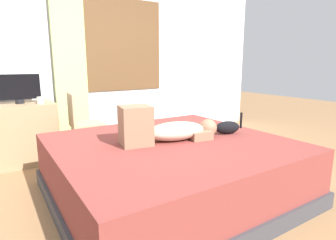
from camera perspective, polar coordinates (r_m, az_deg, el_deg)
The scene contains 10 objects.
ground_plane at distance 2.54m, azimuth 1.33°, elevation -17.11°, with size 16.00×16.00×0.00m, color olive.
back_wall_with_window at distance 4.35m, azimuth -16.24°, elevation 14.24°, with size 6.40×0.14×2.90m.
bed at distance 2.62m, azimuth 0.53°, elevation -9.89°, with size 2.06×1.94×0.52m.
person_lying at distance 2.51m, azimuth -0.41°, elevation -1.84°, with size 0.94×0.40×0.34m.
cat at distance 2.83m, azimuth 11.75°, elevation -1.49°, with size 0.35×0.18×0.21m.
desk at distance 3.86m, azimuth -28.70°, elevation -2.56°, with size 0.90×0.56×0.74m.
tv_monitor at distance 3.78m, azimuth -28.35°, elevation 5.73°, with size 0.48×0.10×0.35m.
cup at distance 3.67m, azimuth -24.72°, elevation 3.71°, with size 0.08×0.08×0.08m, color white.
chair_by_desk at distance 3.62m, azimuth -17.41°, elevation -0.26°, with size 0.41×0.41×0.86m.
curtain_left at distance 4.15m, azimuth -19.57°, elevation 12.44°, with size 0.44×0.06×2.65m, color #ADCC75.
Camera 1 is at (-1.25, -1.84, 1.22)m, focal length 29.71 mm.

